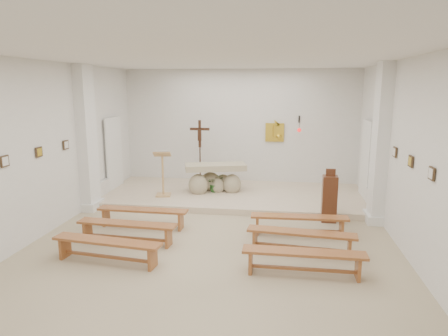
% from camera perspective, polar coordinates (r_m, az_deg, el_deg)
% --- Properties ---
extents(ground, '(7.00, 10.00, 0.00)m').
position_cam_1_polar(ground, '(7.66, -1.84, -11.36)').
color(ground, tan).
rests_on(ground, ground).
extents(wall_left, '(0.02, 10.00, 3.50)m').
position_cam_1_polar(wall_left, '(8.50, -25.79, 2.06)').
color(wall_left, silver).
rests_on(wall_left, ground).
extents(wall_right, '(0.02, 10.00, 3.50)m').
position_cam_1_polar(wall_right, '(7.40, 25.72, 0.82)').
color(wall_right, silver).
rests_on(wall_right, ground).
extents(wall_back, '(7.00, 0.02, 3.50)m').
position_cam_1_polar(wall_back, '(12.07, 2.26, 5.67)').
color(wall_back, silver).
rests_on(wall_back, ground).
extents(ceiling, '(7.00, 10.00, 0.02)m').
position_cam_1_polar(ceiling, '(7.08, -2.03, 15.66)').
color(ceiling, silver).
rests_on(ceiling, wall_back).
extents(sanctuary_platform, '(6.98, 3.00, 0.15)m').
position_cam_1_polar(sanctuary_platform, '(10.92, 1.37, -3.91)').
color(sanctuary_platform, beige).
rests_on(sanctuary_platform, ground).
extents(pilaster_left, '(0.26, 0.55, 3.50)m').
position_cam_1_polar(pilaster_left, '(10.14, -18.97, 3.94)').
color(pilaster_left, white).
rests_on(pilaster_left, ground).
extents(pilaster_right, '(0.26, 0.55, 3.50)m').
position_cam_1_polar(pilaster_right, '(9.28, 21.40, 3.12)').
color(pilaster_right, white).
rests_on(pilaster_right, ground).
extents(gold_wall_relief, '(0.55, 0.04, 0.55)m').
position_cam_1_polar(gold_wall_relief, '(11.98, 7.26, 5.07)').
color(gold_wall_relief, gold).
rests_on(gold_wall_relief, wall_back).
extents(sanctuary_lamp, '(0.11, 0.36, 0.44)m').
position_cam_1_polar(sanctuary_lamp, '(11.73, 10.69, 5.60)').
color(sanctuary_lamp, black).
rests_on(sanctuary_lamp, wall_back).
extents(station_frame_left_front, '(0.03, 0.20, 0.20)m').
position_cam_1_polar(station_frame_left_front, '(7.85, -28.86, 0.85)').
color(station_frame_left_front, '#3D2C1B').
rests_on(station_frame_left_front, wall_left).
extents(station_frame_left_mid, '(0.03, 0.20, 0.20)m').
position_cam_1_polar(station_frame_left_mid, '(8.66, -24.93, 2.08)').
color(station_frame_left_mid, '#3D2C1B').
rests_on(station_frame_left_mid, wall_left).
extents(station_frame_left_rear, '(0.03, 0.20, 0.20)m').
position_cam_1_polar(station_frame_left_rear, '(9.50, -21.68, 3.09)').
color(station_frame_left_rear, '#3D2C1B').
rests_on(station_frame_left_rear, wall_left).
extents(station_frame_right_front, '(0.03, 0.20, 0.20)m').
position_cam_1_polar(station_frame_right_front, '(6.66, 27.55, -0.70)').
color(station_frame_right_front, '#3D2C1B').
rests_on(station_frame_right_front, wall_right).
extents(station_frame_right_mid, '(0.03, 0.20, 0.20)m').
position_cam_1_polar(station_frame_right_mid, '(7.59, 25.12, 0.88)').
color(station_frame_right_mid, '#3D2C1B').
rests_on(station_frame_right_mid, wall_right).
extents(station_frame_right_rear, '(0.03, 0.20, 0.20)m').
position_cam_1_polar(station_frame_right_rear, '(8.54, 23.22, 2.11)').
color(station_frame_right_rear, '#3D2C1B').
rests_on(station_frame_right_rear, wall_right).
extents(radiator_left, '(0.10, 0.85, 0.52)m').
position_cam_1_polar(radiator_left, '(11.06, -17.11, -3.18)').
color(radiator_left, silver).
rests_on(radiator_left, ground).
extents(radiator_right, '(0.10, 0.85, 0.52)m').
position_cam_1_polar(radiator_right, '(10.26, 20.26, -4.52)').
color(radiator_right, silver).
rests_on(radiator_right, ground).
extents(altar, '(1.74, 1.04, 0.84)m').
position_cam_1_polar(altar, '(10.94, -1.31, -1.71)').
color(altar, tan).
rests_on(altar, sanctuary_platform).
extents(lectern, '(0.50, 0.44, 1.24)m').
position_cam_1_polar(lectern, '(10.55, -8.75, -0.75)').
color(lectern, tan).
rests_on(lectern, sanctuary_platform).
extents(crucifix_stand, '(0.57, 0.25, 1.89)m').
position_cam_1_polar(crucifix_stand, '(11.57, -3.47, 2.89)').
color(crucifix_stand, '#382011').
rests_on(crucifix_stand, sanctuary_platform).
extents(potted_plant, '(0.59, 0.57, 0.50)m').
position_cam_1_polar(potted_plant, '(10.93, -1.27, -2.13)').
color(potted_plant, '#255823').
rests_on(potted_plant, sanctuary_platform).
extents(donation_pedestal, '(0.33, 0.33, 1.21)m').
position_cam_1_polar(donation_pedestal, '(9.25, 14.81, -4.21)').
color(donation_pedestal, '#532B17').
rests_on(donation_pedestal, ground).
extents(bench_left_front, '(1.96, 0.36, 0.41)m').
position_cam_1_polar(bench_left_front, '(8.80, -11.54, -6.37)').
color(bench_left_front, '#9E5C2E').
rests_on(bench_left_front, ground).
extents(bench_right_front, '(1.97, 0.38, 0.41)m').
position_cam_1_polar(bench_right_front, '(8.31, 10.69, -7.40)').
color(bench_right_front, '#9E5C2E').
rests_on(bench_right_front, ground).
extents(bench_left_second, '(1.97, 0.44, 0.41)m').
position_cam_1_polar(bench_left_second, '(8.01, -13.71, -8.29)').
color(bench_left_second, '#9E5C2E').
rests_on(bench_left_second, ground).
extents(bench_right_second, '(1.98, 0.50, 0.41)m').
position_cam_1_polar(bench_right_second, '(7.47, 10.96, -9.62)').
color(bench_right_second, '#9E5C2E').
rests_on(bench_right_second, ground).
extents(bench_left_third, '(1.98, 0.55, 0.41)m').
position_cam_1_polar(bench_left_third, '(7.24, -16.37, -10.59)').
color(bench_left_third, '#9E5C2E').
rests_on(bench_left_third, ground).
extents(bench_right_third, '(1.96, 0.32, 0.41)m').
position_cam_1_polar(bench_right_third, '(6.65, 11.31, -12.39)').
color(bench_right_third, '#9E5C2E').
rests_on(bench_right_third, ground).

